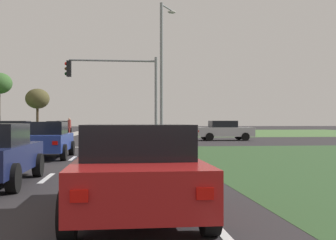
% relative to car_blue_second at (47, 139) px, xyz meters
% --- Properties ---
extents(ground_plane, '(200.00, 200.00, 0.00)m').
position_rel_car_blue_second_xyz_m(ground_plane, '(-2.39, 14.26, -0.77)').
color(ground_plane, '#282628').
extents(grass_verge_far_right, '(35.00, 35.00, 0.01)m').
position_rel_car_blue_second_xyz_m(grass_verge_far_right, '(23.11, 38.76, -0.77)').
color(grass_verge_far_right, '#476B38').
rests_on(grass_verge_far_right, ground).
extents(median_island_far, '(1.20, 36.00, 0.14)m').
position_rel_car_blue_second_xyz_m(median_island_far, '(-2.39, 39.26, -0.70)').
color(median_island_far, gray).
rests_on(median_island_far, ground).
extents(lane_dash_second, '(0.14, 2.00, 0.01)m').
position_rel_car_blue_second_xyz_m(lane_dash_second, '(1.11, -6.35, -0.77)').
color(lane_dash_second, silver).
rests_on(lane_dash_second, ground).
extents(lane_dash_third, '(0.14, 2.00, 0.01)m').
position_rel_car_blue_second_xyz_m(lane_dash_third, '(1.11, -0.35, -0.77)').
color(lane_dash_third, silver).
rests_on(lane_dash_third, ground).
extents(lane_dash_fourth, '(0.14, 2.00, 0.01)m').
position_rel_car_blue_second_xyz_m(lane_dash_fourth, '(1.11, 5.65, -0.77)').
color(lane_dash_fourth, silver).
rests_on(lane_dash_fourth, ground).
extents(lane_dash_fifth, '(0.14, 2.00, 0.01)m').
position_rel_car_blue_second_xyz_m(lane_dash_fifth, '(1.11, 11.65, -0.77)').
color(lane_dash_fifth, silver).
rests_on(lane_dash_fifth, ground).
extents(edge_line_right, '(0.14, 24.00, 0.01)m').
position_rel_car_blue_second_xyz_m(edge_line_right, '(4.46, -3.74, -0.77)').
color(edge_line_right, silver).
rests_on(edge_line_right, ground).
extents(stop_bar_near, '(6.40, 0.50, 0.01)m').
position_rel_car_blue_second_xyz_m(stop_bar_near, '(1.41, 7.26, -0.77)').
color(stop_bar_near, silver).
rests_on(stop_bar_near, ground).
extents(crosswalk_bar_fifth, '(0.70, 2.80, 0.01)m').
position_rel_car_blue_second_xyz_m(crosswalk_bar_fifth, '(-4.19, 9.06, -0.77)').
color(crosswalk_bar_fifth, silver).
rests_on(crosswalk_bar_fifth, ground).
extents(car_blue_second, '(1.96, 4.18, 1.51)m').
position_rel_car_blue_second_xyz_m(car_blue_second, '(0.00, 0.00, 0.00)').
color(car_blue_second, navy).
rests_on(car_blue_second, ground).
extents(car_grey_third, '(1.97, 4.60, 1.56)m').
position_rel_car_blue_second_xyz_m(car_grey_third, '(-4.70, 32.22, 0.02)').
color(car_grey_third, slate).
rests_on(car_grey_third, ground).
extents(car_teal_fourth, '(1.96, 4.30, 1.48)m').
position_rel_car_blue_second_xyz_m(car_teal_fourth, '(-4.55, 25.68, -0.01)').
color(car_teal_fourth, '#19565B').
rests_on(car_teal_fourth, ground).
extents(car_red_fifth, '(2.07, 4.36, 1.48)m').
position_rel_car_blue_second_xyz_m(car_red_fifth, '(3.33, -11.02, -0.01)').
color(car_red_fifth, '#A31919').
rests_on(car_red_fifth, ground).
extents(car_beige_sixth, '(4.53, 2.09, 1.56)m').
position_rel_car_blue_second_xyz_m(car_beige_sixth, '(-4.53, 12.42, 0.03)').
color(car_beige_sixth, '#BCAD8E').
rests_on(car_beige_sixth, ground).
extents(car_maroon_seventh, '(1.96, 4.15, 1.61)m').
position_rel_car_blue_second_xyz_m(car_maroon_seventh, '(-4.83, 40.62, 0.04)').
color(car_maroon_seventh, maroon).
rests_on(car_maroon_seventh, ground).
extents(car_silver_eighth, '(4.51, 2.10, 1.57)m').
position_rel_car_blue_second_xyz_m(car_silver_eighth, '(11.30, 14.96, 0.03)').
color(car_silver_eighth, '#B7B7BC').
rests_on(car_silver_eighth, ground).
extents(traffic_signal_near_right, '(5.58, 0.32, 5.45)m').
position_rel_car_blue_second_xyz_m(traffic_signal_near_right, '(3.12, 7.66, 3.04)').
color(traffic_signal_near_right, gray).
rests_on(traffic_signal_near_right, ground).
extents(street_lamp_second, '(1.20, 1.63, 9.00)m').
position_rel_car_blue_second_xyz_m(street_lamp_second, '(5.69, 8.50, 4.24)').
color(street_lamp_second, gray).
rests_on(street_lamp_second, ground).
extents(pedestrian_at_median, '(0.34, 0.34, 1.76)m').
position_rel_car_blue_second_xyz_m(pedestrian_at_median, '(-2.25, 26.36, 0.43)').
color(pedestrian_at_median, maroon).
rests_on(pedestrian_at_median, median_island_far).
extents(treeline_fourth, '(3.74, 3.74, 6.72)m').
position_rel_car_blue_second_xyz_m(treeline_fourth, '(-10.11, 50.30, 4.31)').
color(treeline_fourth, '#423323').
rests_on(treeline_fourth, ground).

